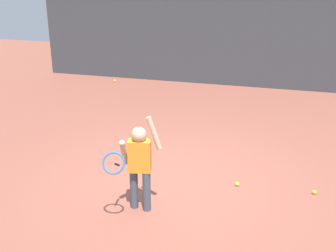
% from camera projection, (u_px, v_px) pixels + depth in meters
% --- Properties ---
extents(ground_plane, '(20.00, 20.00, 0.00)m').
position_uv_depth(ground_plane, '(172.00, 182.00, 6.76)').
color(ground_plane, brown).
extents(back_fence_windscreen, '(10.18, 0.08, 3.09)m').
position_uv_depth(back_fence_windscreen, '(227.00, 27.00, 11.25)').
color(back_fence_windscreen, '#383D42').
rests_on(back_fence_windscreen, ground).
extents(fence_post_0, '(0.09, 0.09, 3.24)m').
position_uv_depth(fence_post_0, '(54.00, 17.00, 12.47)').
color(fence_post_0, slate).
rests_on(fence_post_0, ground).
extents(fence_post_1, '(0.09, 0.09, 3.24)m').
position_uv_depth(fence_post_1, '(136.00, 20.00, 11.87)').
color(fence_post_1, slate).
rests_on(fence_post_1, ground).
extents(fence_post_2, '(0.09, 0.09, 3.24)m').
position_uv_depth(fence_post_2, '(228.00, 23.00, 11.28)').
color(fence_post_2, slate).
rests_on(fence_post_2, ground).
extents(fence_post_3, '(0.09, 0.09, 3.24)m').
position_uv_depth(fence_post_3, '(329.00, 27.00, 10.69)').
color(fence_post_3, slate).
rests_on(fence_post_3, ground).
extents(tennis_player, '(0.63, 0.67, 1.35)m').
position_uv_depth(tennis_player, '(139.00, 161.00, 5.79)').
color(tennis_player, '#3F4C59').
rests_on(tennis_player, ground).
extents(tennis_ball_1, '(0.07, 0.07, 0.07)m').
position_uv_depth(tennis_ball_1, '(237.00, 184.00, 6.65)').
color(tennis_ball_1, '#CCE033').
rests_on(tennis_ball_1, ground).
extents(tennis_ball_4, '(0.07, 0.07, 0.07)m').
position_uv_depth(tennis_ball_4, '(314.00, 192.00, 6.42)').
color(tennis_ball_4, '#CCE033').
rests_on(tennis_ball_4, ground).
extents(tennis_ball_6, '(0.07, 0.07, 0.07)m').
position_uv_depth(tennis_ball_6, '(115.00, 81.00, 12.05)').
color(tennis_ball_6, '#CCE033').
rests_on(tennis_ball_6, ground).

